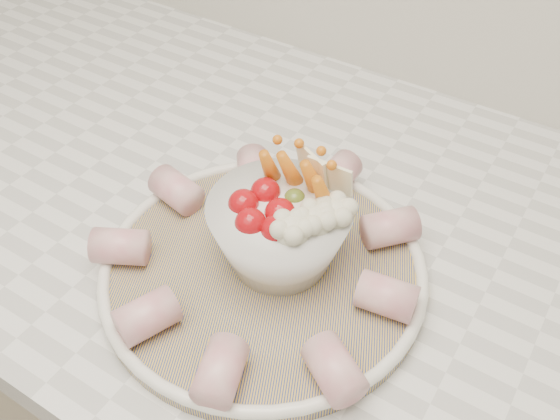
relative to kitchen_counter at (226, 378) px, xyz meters
The scene contains 4 objects.
kitchen_counter is the anchor object (origin of this frame).
serving_platter 0.50m from the kitchen_counter, 33.11° to the right, with size 0.41×0.41×0.02m.
veggie_bowl 0.55m from the kitchen_counter, 26.37° to the right, with size 0.14×0.14×0.11m.
cured_meat_rolls 0.52m from the kitchen_counter, 33.11° to the right, with size 0.30×0.32×0.04m.
Camera 1 is at (0.37, 1.03, 1.39)m, focal length 40.00 mm.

